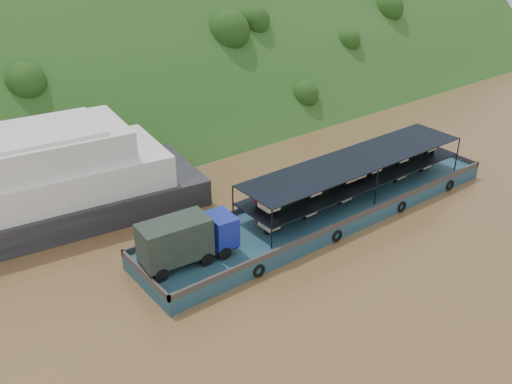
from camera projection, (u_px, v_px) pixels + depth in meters
ground at (297, 232)px, 47.62m from camera, size 160.00×160.00×0.00m
hillside at (112, 116)px, 72.98m from camera, size 140.00×39.60×39.60m
cargo_barge at (312, 210)px, 48.49m from camera, size 35.00×7.18×4.86m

